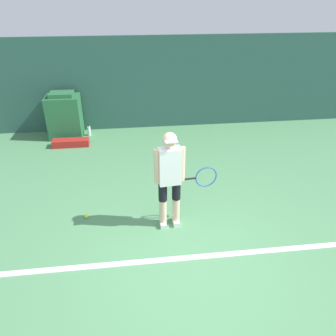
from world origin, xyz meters
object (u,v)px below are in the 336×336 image
tennis_ball (86,216)px  equipment_bag (71,143)px  tennis_player (171,177)px  covered_chair (65,116)px  water_bottle (89,131)px

tennis_ball → equipment_bag: size_ratio=0.08×
tennis_player → covered_chair: size_ratio=1.39×
tennis_ball → equipment_bag: 3.13m
tennis_ball → equipment_bag: bearing=102.2°
equipment_bag → tennis_ball: bearing=-77.8°
tennis_player → water_bottle: tennis_player is taller
equipment_bag → water_bottle: (0.40, 0.65, 0.05)m
covered_chair → equipment_bag: bearing=-74.9°
tennis_player → covered_chair: (-2.26, 4.07, -0.35)m
covered_chair → equipment_bag: size_ratio=1.33×
tennis_ball → equipment_bag: equipment_bag is taller
covered_chair → water_bottle: covered_chair is taller
covered_chair → water_bottle: (0.58, -0.03, -0.44)m
tennis_player → equipment_bag: size_ratio=1.86×
tennis_ball → water_bottle: water_bottle is taller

